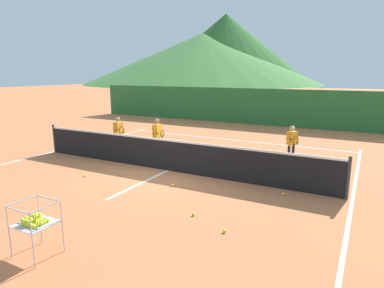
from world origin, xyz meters
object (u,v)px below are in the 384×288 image
student_0 (118,130)px  student_2 (292,140)px  ball_cart (34,221)px  tennis_ball_7 (85,176)px  tennis_ball_1 (193,214)px  tennis_ball_2 (173,185)px  student_1 (157,134)px  tennis_ball_0 (283,194)px  tennis_ball_6 (224,231)px  tennis_net (168,155)px

student_0 → student_2: (6.19, 1.42, -0.04)m
ball_cart → tennis_ball_7: bearing=125.7°
student_2 → tennis_ball_1: student_2 is taller
tennis_ball_1 → tennis_ball_2: (-1.34, 1.36, 0.00)m
ball_cart → tennis_ball_7: 4.24m
ball_cart → tennis_ball_2: bearing=86.9°
student_0 → tennis_ball_1: (5.33, -3.93, -0.74)m
student_1 → tennis_ball_0: bearing=-20.6°
student_2 → tennis_ball_0: bearing=-80.9°
ball_cart → tennis_ball_1: bearing=58.6°
student_0 → tennis_ball_1: 6.66m
student_0 → student_2: student_0 is taller
student_0 → tennis_ball_7: size_ratio=18.87×
tennis_ball_0 → tennis_ball_6: same height
student_0 → tennis_ball_0: size_ratio=18.87×
tennis_ball_6 → tennis_ball_7: same height
tennis_ball_0 → tennis_ball_2: same height
tennis_ball_0 → tennis_ball_1: same height
student_1 → ball_cart: (1.98, -6.46, -0.22)m
tennis_net → tennis_ball_6: size_ratio=147.73×
tennis_ball_6 → tennis_ball_7: size_ratio=1.00×
tennis_ball_7 → tennis_ball_2: bearing=10.5°
student_2 → tennis_ball_6: size_ratio=17.85×
student_2 → tennis_ball_2: 4.61m
tennis_ball_0 → tennis_ball_6: (-0.53, -2.45, 0.00)m
tennis_net → tennis_ball_0: 3.68m
tennis_ball_6 → tennis_ball_1: bearing=155.6°
tennis_ball_2 → tennis_ball_7: (-2.66, -0.49, 0.00)m
student_2 → tennis_ball_0: (0.53, -3.29, -0.70)m
tennis_ball_6 → student_2: bearing=90.0°
student_0 → tennis_ball_2: bearing=-32.8°
student_0 → tennis_ball_2: size_ratio=18.87×
tennis_net → tennis_ball_6: bearing=-43.3°
ball_cart → tennis_ball_2: 3.95m
tennis_ball_7 → tennis_ball_0: bearing=12.5°
tennis_ball_6 → tennis_ball_7: (-4.86, 1.26, 0.00)m
student_1 → tennis_ball_6: bearing=-44.4°
tennis_net → student_2: student_2 is taller
tennis_net → tennis_ball_2: size_ratio=147.73×
student_1 → tennis_ball_7: student_1 is taller
tennis_ball_7 → tennis_ball_1: bearing=-12.2°
tennis_net → student_2: 4.19m
tennis_ball_6 → tennis_ball_0: bearing=77.8°
tennis_ball_0 → tennis_ball_7: same height
tennis_ball_1 → tennis_ball_6: bearing=-24.4°
student_2 → ball_cart: bearing=-107.0°
tennis_ball_0 → tennis_ball_1: size_ratio=1.00×
tennis_net → student_0: student_0 is taller
tennis_net → tennis_ball_7: 2.47m
student_2 → tennis_ball_7: student_2 is taller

